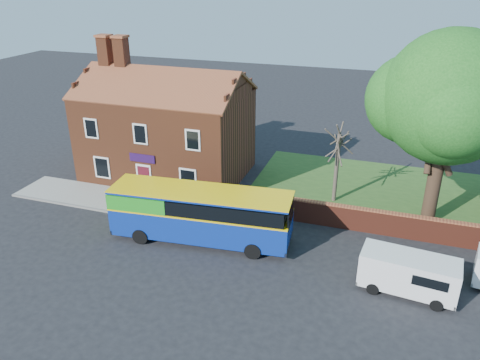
% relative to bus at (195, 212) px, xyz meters
% --- Properties ---
extents(ground, '(120.00, 120.00, 0.00)m').
position_rel_bus_xyz_m(ground, '(0.90, -2.80, -1.87)').
color(ground, black).
rests_on(ground, ground).
extents(pavement, '(18.00, 3.50, 0.12)m').
position_rel_bus_xyz_m(pavement, '(-6.10, 2.95, -1.81)').
color(pavement, gray).
rests_on(pavement, ground).
extents(kerb, '(18.00, 0.15, 0.14)m').
position_rel_bus_xyz_m(kerb, '(-6.10, 1.20, -1.80)').
color(kerb, slate).
rests_on(kerb, ground).
extents(grass_strip, '(26.00, 12.00, 0.04)m').
position_rel_bus_xyz_m(grass_strip, '(13.90, 10.20, -1.85)').
color(grass_strip, '#426B28').
rests_on(grass_strip, ground).
extents(shop_building, '(12.30, 8.13, 10.50)m').
position_rel_bus_xyz_m(shop_building, '(-6.13, 8.69, 1.55)').
color(shop_building, brown).
rests_on(shop_building, ground).
extents(boundary_wall, '(22.00, 0.38, 1.60)m').
position_rel_bus_xyz_m(boundary_wall, '(13.90, 4.20, -1.05)').
color(boundary_wall, maroon).
rests_on(boundary_wall, ground).
extents(bus, '(11.00, 3.69, 3.29)m').
position_rel_bus_xyz_m(bus, '(0.00, 0.00, 0.00)').
color(bus, navy).
rests_on(bus, ground).
extents(van_near, '(4.93, 2.40, 2.09)m').
position_rel_bus_xyz_m(van_near, '(12.25, -1.34, -0.70)').
color(van_near, white).
rests_on(van_near, ground).
extents(large_tree, '(10.05, 7.95, 12.25)m').
position_rel_bus_xyz_m(large_tree, '(13.57, 6.99, 6.16)').
color(large_tree, black).
rests_on(large_tree, ground).
extents(bare_tree, '(2.05, 2.44, 5.47)m').
position_rel_bus_xyz_m(bare_tree, '(7.24, 7.90, 0.94)').
color(bare_tree, '#4C4238').
rests_on(bare_tree, ground).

